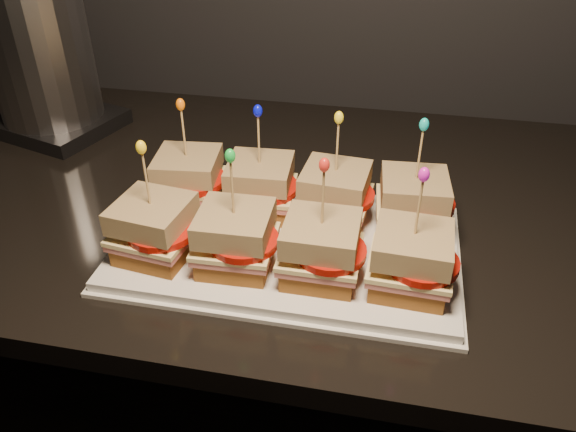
# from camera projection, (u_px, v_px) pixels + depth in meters

# --- Properties ---
(cabinet) EXTENTS (2.57, 0.69, 0.91)m
(cabinet) POSITION_uv_depth(u_px,v_px,m) (385.00, 412.00, 1.11)
(cabinet) COLOR black
(cabinet) RESTS_ON ground
(granite_slab) EXTENTS (2.61, 0.73, 0.03)m
(granite_slab) POSITION_uv_depth(u_px,v_px,m) (415.00, 215.00, 0.85)
(granite_slab) COLOR black
(granite_slab) RESTS_ON cabinet
(platter) EXTENTS (0.44, 0.27, 0.02)m
(platter) POSITION_uv_depth(u_px,v_px,m) (288.00, 245.00, 0.74)
(platter) COLOR white
(platter) RESTS_ON granite_slab
(platter_rim) EXTENTS (0.45, 0.28, 0.01)m
(platter_rim) POSITION_uv_depth(u_px,v_px,m) (288.00, 248.00, 0.75)
(platter_rim) COLOR white
(platter_rim) RESTS_ON granite_slab
(sandwich_0_bread_bot) EXTENTS (0.09, 0.09, 0.02)m
(sandwich_0_bread_bot) POSITION_uv_depth(u_px,v_px,m) (191.00, 195.00, 0.81)
(sandwich_0_bread_bot) COLOR brown
(sandwich_0_bread_bot) RESTS_ON platter
(sandwich_0_ham) EXTENTS (0.10, 0.10, 0.01)m
(sandwich_0_ham) POSITION_uv_depth(u_px,v_px,m) (190.00, 186.00, 0.80)
(sandwich_0_ham) COLOR #CA6B63
(sandwich_0_ham) RESTS_ON sandwich_0_bread_bot
(sandwich_0_cheese) EXTENTS (0.10, 0.10, 0.01)m
(sandwich_0_cheese) POSITION_uv_depth(u_px,v_px,m) (189.00, 181.00, 0.80)
(sandwich_0_cheese) COLOR #FFE999
(sandwich_0_cheese) RESTS_ON sandwich_0_ham
(sandwich_0_tomato) EXTENTS (0.08, 0.08, 0.01)m
(sandwich_0_tomato) POSITION_uv_depth(u_px,v_px,m) (195.00, 180.00, 0.79)
(sandwich_0_tomato) COLOR #B11309
(sandwich_0_tomato) RESTS_ON sandwich_0_cheese
(sandwich_0_bread_top) EXTENTS (0.10, 0.10, 0.03)m
(sandwich_0_bread_top) POSITION_uv_depth(u_px,v_px,m) (187.00, 165.00, 0.78)
(sandwich_0_bread_top) COLOR brown
(sandwich_0_bread_top) RESTS_ON sandwich_0_tomato
(sandwich_0_pick) EXTENTS (0.00, 0.00, 0.09)m
(sandwich_0_pick) POSITION_uv_depth(u_px,v_px,m) (184.00, 136.00, 0.76)
(sandwich_0_pick) COLOR tan
(sandwich_0_pick) RESTS_ON sandwich_0_bread_top
(sandwich_0_frill) EXTENTS (0.01, 0.01, 0.02)m
(sandwich_0_frill) POSITION_uv_depth(u_px,v_px,m) (180.00, 104.00, 0.73)
(sandwich_0_frill) COLOR orange
(sandwich_0_frill) RESTS_ON sandwich_0_pick
(sandwich_1_bread_bot) EXTENTS (0.09, 0.09, 0.02)m
(sandwich_1_bread_bot) POSITION_uv_depth(u_px,v_px,m) (261.00, 203.00, 0.79)
(sandwich_1_bread_bot) COLOR brown
(sandwich_1_bread_bot) RESTS_ON platter
(sandwich_1_ham) EXTENTS (0.10, 0.10, 0.01)m
(sandwich_1_ham) POSITION_uv_depth(u_px,v_px,m) (260.00, 193.00, 0.78)
(sandwich_1_ham) COLOR #CA6B63
(sandwich_1_ham) RESTS_ON sandwich_1_bread_bot
(sandwich_1_cheese) EXTENTS (0.10, 0.10, 0.01)m
(sandwich_1_cheese) POSITION_uv_depth(u_px,v_px,m) (260.00, 189.00, 0.78)
(sandwich_1_cheese) COLOR #FFE999
(sandwich_1_cheese) RESTS_ON sandwich_1_ham
(sandwich_1_tomato) EXTENTS (0.08, 0.08, 0.01)m
(sandwich_1_tomato) POSITION_uv_depth(u_px,v_px,m) (268.00, 187.00, 0.77)
(sandwich_1_tomato) COLOR #B11309
(sandwich_1_tomato) RESTS_ON sandwich_1_cheese
(sandwich_1_bread_top) EXTENTS (0.09, 0.09, 0.03)m
(sandwich_1_bread_top) POSITION_uv_depth(u_px,v_px,m) (260.00, 172.00, 0.76)
(sandwich_1_bread_top) COLOR brown
(sandwich_1_bread_top) RESTS_ON sandwich_1_tomato
(sandwich_1_pick) EXTENTS (0.00, 0.00, 0.09)m
(sandwich_1_pick) POSITION_uv_depth(u_px,v_px,m) (259.00, 143.00, 0.74)
(sandwich_1_pick) COLOR tan
(sandwich_1_pick) RESTS_ON sandwich_1_bread_top
(sandwich_1_frill) EXTENTS (0.01, 0.01, 0.02)m
(sandwich_1_frill) POSITION_uv_depth(u_px,v_px,m) (258.00, 111.00, 0.71)
(sandwich_1_frill) COLOR #080CD8
(sandwich_1_frill) RESTS_ON sandwich_1_pick
(sandwich_2_bread_bot) EXTENTS (0.09, 0.09, 0.02)m
(sandwich_2_bread_bot) POSITION_uv_depth(u_px,v_px,m) (334.00, 211.00, 0.78)
(sandwich_2_bread_bot) COLOR brown
(sandwich_2_bread_bot) RESTS_ON platter
(sandwich_2_ham) EXTENTS (0.10, 0.10, 0.01)m
(sandwich_2_ham) POSITION_uv_depth(u_px,v_px,m) (334.00, 201.00, 0.77)
(sandwich_2_ham) COLOR #CA6B63
(sandwich_2_ham) RESTS_ON sandwich_2_bread_bot
(sandwich_2_cheese) EXTENTS (0.10, 0.10, 0.01)m
(sandwich_2_cheese) POSITION_uv_depth(u_px,v_px,m) (335.00, 197.00, 0.76)
(sandwich_2_cheese) COLOR #FFE999
(sandwich_2_cheese) RESTS_ON sandwich_2_ham
(sandwich_2_tomato) EXTENTS (0.08, 0.08, 0.01)m
(sandwich_2_tomato) POSITION_uv_depth(u_px,v_px,m) (343.00, 195.00, 0.75)
(sandwich_2_tomato) COLOR #B11309
(sandwich_2_tomato) RESTS_ON sandwich_2_cheese
(sandwich_2_bread_top) EXTENTS (0.09, 0.09, 0.03)m
(sandwich_2_bread_top) POSITION_uv_depth(u_px,v_px,m) (335.00, 180.00, 0.75)
(sandwich_2_bread_top) COLOR brown
(sandwich_2_bread_top) RESTS_ON sandwich_2_tomato
(sandwich_2_pick) EXTENTS (0.00, 0.00, 0.09)m
(sandwich_2_pick) POSITION_uv_depth(u_px,v_px,m) (337.00, 150.00, 0.72)
(sandwich_2_pick) COLOR tan
(sandwich_2_pick) RESTS_ON sandwich_2_bread_top
(sandwich_2_frill) EXTENTS (0.01, 0.01, 0.02)m
(sandwich_2_frill) POSITION_uv_depth(u_px,v_px,m) (339.00, 117.00, 0.70)
(sandwich_2_frill) COLOR yellow
(sandwich_2_frill) RESTS_ON sandwich_2_pick
(sandwich_3_bread_bot) EXTENTS (0.09, 0.09, 0.02)m
(sandwich_3_bread_bot) POSITION_uv_depth(u_px,v_px,m) (410.00, 219.00, 0.76)
(sandwich_3_bread_bot) COLOR brown
(sandwich_3_bread_bot) RESTS_ON platter
(sandwich_3_ham) EXTENTS (0.10, 0.10, 0.01)m
(sandwich_3_ham) POSITION_uv_depth(u_px,v_px,m) (412.00, 209.00, 0.75)
(sandwich_3_ham) COLOR #CA6B63
(sandwich_3_ham) RESTS_ON sandwich_3_bread_bot
(sandwich_3_cheese) EXTENTS (0.10, 0.10, 0.01)m
(sandwich_3_cheese) POSITION_uv_depth(u_px,v_px,m) (412.00, 205.00, 0.75)
(sandwich_3_cheese) COLOR #FFE999
(sandwich_3_cheese) RESTS_ON sandwich_3_ham
(sandwich_3_tomato) EXTENTS (0.08, 0.08, 0.01)m
(sandwich_3_tomato) POSITION_uv_depth(u_px,v_px,m) (422.00, 204.00, 0.73)
(sandwich_3_tomato) COLOR #B11309
(sandwich_3_tomato) RESTS_ON sandwich_3_cheese
(sandwich_3_bread_top) EXTENTS (0.09, 0.09, 0.03)m
(sandwich_3_bread_top) POSITION_uv_depth(u_px,v_px,m) (415.00, 188.00, 0.73)
(sandwich_3_bread_top) COLOR brown
(sandwich_3_bread_top) RESTS_ON sandwich_3_tomato
(sandwich_3_pick) EXTENTS (0.00, 0.00, 0.09)m
(sandwich_3_pick) POSITION_uv_depth(u_px,v_px,m) (419.00, 157.00, 0.71)
(sandwich_3_pick) COLOR tan
(sandwich_3_pick) RESTS_ON sandwich_3_bread_top
(sandwich_3_frill) EXTENTS (0.01, 0.01, 0.02)m
(sandwich_3_frill) POSITION_uv_depth(u_px,v_px,m) (424.00, 124.00, 0.68)
(sandwich_3_frill) COLOR #11B7AF
(sandwich_3_frill) RESTS_ON sandwich_3_pick
(sandwich_4_bread_bot) EXTENTS (0.09, 0.09, 0.02)m
(sandwich_4_bread_bot) POSITION_uv_depth(u_px,v_px,m) (157.00, 246.00, 0.71)
(sandwich_4_bread_bot) COLOR brown
(sandwich_4_bread_bot) RESTS_ON platter
(sandwich_4_ham) EXTENTS (0.10, 0.10, 0.01)m
(sandwich_4_ham) POSITION_uv_depth(u_px,v_px,m) (156.00, 236.00, 0.70)
(sandwich_4_ham) COLOR #CA6B63
(sandwich_4_ham) RESTS_ON sandwich_4_bread_bot
(sandwich_4_cheese) EXTENTS (0.11, 0.10, 0.01)m
(sandwich_4_cheese) POSITION_uv_depth(u_px,v_px,m) (155.00, 231.00, 0.70)
(sandwich_4_cheese) COLOR #FFE999
(sandwich_4_cheese) RESTS_ON sandwich_4_ham
(sandwich_4_tomato) EXTENTS (0.08, 0.08, 0.01)m
(sandwich_4_tomato) POSITION_uv_depth(u_px,v_px,m) (161.00, 230.00, 0.68)
(sandwich_4_tomato) COLOR #B11309
(sandwich_4_tomato) RESTS_ON sandwich_4_cheese
(sandwich_4_bread_top) EXTENTS (0.10, 0.10, 0.03)m
(sandwich_4_bread_top) POSITION_uv_depth(u_px,v_px,m) (152.00, 214.00, 0.68)
(sandwich_4_bread_top) COLOR brown
(sandwich_4_bread_top) RESTS_ON sandwich_4_tomato
(sandwich_4_pick) EXTENTS (0.00, 0.00, 0.09)m
(sandwich_4_pick) POSITION_uv_depth(u_px,v_px,m) (147.00, 182.00, 0.66)
(sandwich_4_pick) COLOR tan
(sandwich_4_pick) RESTS_ON sandwich_4_bread_top
(sandwich_4_frill) EXTENTS (0.01, 0.01, 0.02)m
(sandwich_4_frill) POSITION_uv_depth(u_px,v_px,m) (141.00, 147.00, 0.63)
(sandwich_4_frill) COLOR yellow
(sandwich_4_frill) RESTS_ON sandwich_4_pick
(sandwich_5_bread_bot) EXTENTS (0.09, 0.09, 0.02)m
(sandwich_5_bread_bot) POSITION_uv_depth(u_px,v_px,m) (237.00, 256.00, 0.69)
(sandwich_5_bread_bot) COLOR brown
(sandwich_5_bread_bot) RESTS_ON platter
(sandwich_5_ham) EXTENTS (0.10, 0.09, 0.01)m
(sandwich_5_ham) POSITION_uv_depth(u_px,v_px,m) (236.00, 246.00, 0.68)
(sandwich_5_ham) COLOR #CA6B63
(sandwich_5_ham) RESTS_ON sandwich_5_bread_bot
(sandwich_5_cheese) EXTENTS (0.10, 0.09, 0.01)m
(sandwich_5_cheese) POSITION_uv_depth(u_px,v_px,m) (236.00, 241.00, 0.68)
(sandwich_5_cheese) COLOR #FFE999
(sandwich_5_cheese) RESTS_ON sandwich_5_ham
(sandwich_5_tomato) EXTENTS (0.08, 0.08, 0.01)m
(sandwich_5_tomato) POSITION_uv_depth(u_px,v_px,m) (244.00, 240.00, 0.67)
(sandwich_5_tomato) COLOR #B11309
(sandwich_5_tomato) RESTS_ON sandwich_5_cheese
(sandwich_5_bread_top) EXTENTS (0.09, 0.09, 0.03)m
(sandwich_5_bread_top) POSITION_uv_depth(u_px,v_px,m) (234.00, 223.00, 0.66)
(sandwich_5_bread_top) COLOR brown
(sandwich_5_bread_top) RESTS_ON sandwich_5_tomato
(sandwich_5_pick) EXTENTS (0.00, 0.00, 0.09)m
(sandwich_5_pick) POSITION_uv_depth(u_px,v_px,m) (232.00, 191.00, 0.64)
(sandwich_5_pick) COLOR tan
(sandwich_5_pick) RESTS_ON sandwich_5_bread_top
(sandwich_5_frill) EXTENTS (0.01, 0.01, 0.02)m
(sandwich_5_frill) POSITION_uv_depth(u_px,v_px,m) (230.00, 156.00, 0.61)
(sandwich_5_frill) COLOR green
(sandwich_5_frill) RESTS_ON sandwich_5_pick
(sandwich_6_bread_bot) EXTENTS (0.08, 0.08, 0.02)m
(sandwich_6_bread_bot) POSITION_uv_depth(u_px,v_px,m) (320.00, 267.00, 0.67)
(sandwich_6_bread_bot) COLOR brown
(sandwich_6_bread_bot) RESTS_ON platter
(sandwich_6_ham) EXTENTS (0.09, 0.09, 0.01)m
(sandwich_6_ham) POSITION_uv_depth(u_px,v_px,m) (321.00, 256.00, 0.66)
(sandwich_6_ham) COLOR #CA6B63
(sandwich_6_ham) RESTS_ON sandwich_6_bread_bot
(sandwich_6_cheese) EXTENTS (0.09, 0.09, 0.01)m
(sandwich_6_cheese) POSITION_uv_depth(u_px,v_px,m) (321.00, 252.00, 0.66)
(sandwich_6_cheese) COLOR #FFE999
(sandwich_6_cheese) RESTS_ON sandwich_6_ham
(sandwich_6_tomato) EXTENTS (0.08, 0.08, 0.01)m
(sandwich_6_tomato) POSITION_uv_depth(u_px,v_px,m) (330.00, 251.00, 0.65)
(sandwich_6_tomato) COLOR #B11309
(sandwich_6_tomato) RESTS_ON sandwich_6_cheese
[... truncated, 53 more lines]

